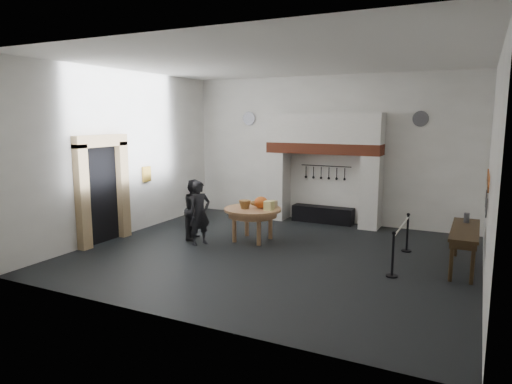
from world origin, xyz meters
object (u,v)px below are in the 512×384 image
at_px(barrier_post_near, 393,256).
at_px(visitor_far, 195,209).
at_px(visitor_near, 200,213).
at_px(iron_range, 323,214).
at_px(side_table, 465,230).
at_px(barrier_post_far, 407,233).
at_px(work_table, 253,209).

bearing_deg(barrier_post_near, visitor_far, 172.35).
bearing_deg(visitor_near, barrier_post_near, -67.85).
relative_size(iron_range, side_table, 0.86).
bearing_deg(barrier_post_far, visitor_far, -166.27).
height_order(visitor_near, side_table, visitor_near).
bearing_deg(work_table, visitor_far, -159.99).
relative_size(visitor_near, barrier_post_near, 1.83).
height_order(iron_range, visitor_far, visitor_far).
relative_size(visitor_far, barrier_post_far, 1.79).
height_order(barrier_post_near, barrier_post_far, same).
bearing_deg(barrier_post_near, iron_range, 124.58).
distance_m(iron_range, visitor_far, 4.22).
distance_m(iron_range, side_table, 5.07).
bearing_deg(visitor_far, iron_range, -52.67).
relative_size(iron_range, work_table, 1.26).
relative_size(visitor_near, side_table, 0.75).
height_order(visitor_near, visitor_far, visitor_near).
distance_m(work_table, visitor_far, 1.54).
bearing_deg(barrier_post_near, side_table, 42.59).
relative_size(barrier_post_near, barrier_post_far, 1.00).
height_order(iron_range, visitor_near, visitor_near).
bearing_deg(work_table, visitor_near, -138.53).
bearing_deg(barrier_post_far, visitor_near, -160.90).
xyz_separation_m(iron_range, barrier_post_near, (2.82, -4.09, 0.20)).
bearing_deg(barrier_post_near, work_table, 162.10).
xyz_separation_m(visitor_near, side_table, (6.16, 0.87, 0.05)).
bearing_deg(visitor_far, barrier_post_far, -92.84).
xyz_separation_m(iron_range, side_table, (4.10, -2.91, 0.62)).
bearing_deg(iron_range, barrier_post_far, -36.54).
distance_m(visitor_far, barrier_post_near, 5.34).
distance_m(visitor_near, barrier_post_near, 4.91).
distance_m(visitor_far, barrier_post_far, 5.45).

